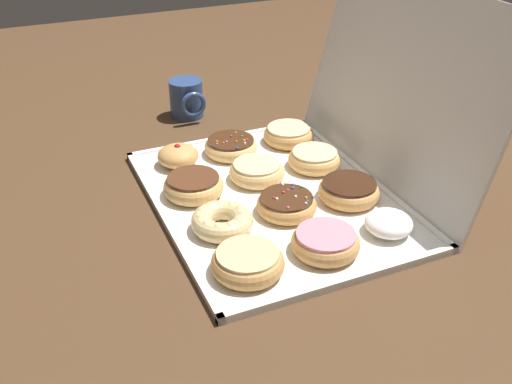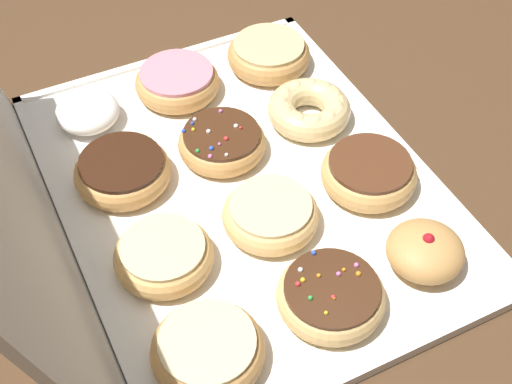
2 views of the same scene
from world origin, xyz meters
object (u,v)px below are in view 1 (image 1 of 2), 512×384
object	(u,v)px
chocolate_frosted_donut_10	(349,191)
coffee_mug	(187,98)
donut_box	(272,198)
glazed_ring_donut_3	(248,262)
jelly_filled_donut_0	(178,156)
sprinkle_donut_6	(289,204)
glazed_ring_donut_5	(259,171)
glazed_ring_donut_8	(289,134)
glazed_ring_donut_9	(314,159)
sprinkle_donut_4	(231,146)
chocolate_frosted_donut_1	(193,186)
cruller_donut_2	(222,220)
pink_frosted_donut_7	(325,242)
powdered_filled_donut_11	(389,223)

from	to	relation	value
chocolate_frosted_donut_10	coffee_mug	bearing A→B (deg)	-163.77
donut_box	glazed_ring_donut_3	distance (m)	0.24
jelly_filled_donut_0	sprinkle_donut_6	size ratio (longest dim) A/B	0.77
glazed_ring_donut_5	coffee_mug	distance (m)	0.39
glazed_ring_donut_3	glazed_ring_donut_8	world-z (taller)	glazed_ring_donut_3
glazed_ring_donut_9	donut_box	bearing A→B (deg)	-61.67
glazed_ring_donut_8	coffee_mug	distance (m)	0.30
glazed_ring_donut_5	glazed_ring_donut_9	world-z (taller)	same
jelly_filled_donut_0	sprinkle_donut_6	distance (m)	0.29
chocolate_frosted_donut_10	sprinkle_donut_4	bearing A→B (deg)	-153.15
glazed_ring_donut_3	glazed_ring_donut_5	xyz separation A→B (m)	(-0.27, 0.14, -0.00)
chocolate_frosted_donut_1	cruller_donut_2	xyz separation A→B (m)	(0.14, 0.01, -0.00)
glazed_ring_donut_5	pink_frosted_donut_7	distance (m)	0.27
glazed_ring_donut_3	pink_frosted_donut_7	bearing A→B (deg)	89.29
sprinkle_donut_6	coffee_mug	bearing A→B (deg)	-177.04
sprinkle_donut_6	powdered_filled_donut_11	world-z (taller)	same
glazed_ring_donut_3	glazed_ring_donut_5	size ratio (longest dim) A/B	1.06
chocolate_frosted_donut_1	cruller_donut_2	world-z (taller)	chocolate_frosted_donut_1
chocolate_frosted_donut_1	glazed_ring_donut_5	xyz separation A→B (m)	(-0.01, 0.14, -0.00)
glazed_ring_donut_5	glazed_ring_donut_8	bearing A→B (deg)	134.39
chocolate_frosted_donut_1	cruller_donut_2	size ratio (longest dim) A/B	1.06
chocolate_frosted_donut_1	cruller_donut_2	distance (m)	0.14
sprinkle_donut_6	glazed_ring_donut_9	distance (m)	0.19
glazed_ring_donut_3	chocolate_frosted_donut_10	xyz separation A→B (m)	(-0.13, 0.27, -0.00)
cruller_donut_2	chocolate_frosted_donut_10	xyz separation A→B (m)	(0.00, 0.26, -0.00)
chocolate_frosted_donut_10	coffee_mug	xyz separation A→B (m)	(-0.53, -0.15, 0.02)
chocolate_frosted_donut_10	glazed_ring_donut_5	bearing A→B (deg)	-138.29
chocolate_frosted_donut_10	powdered_filled_donut_11	bearing A→B (deg)	2.34
chocolate_frosted_donut_1	pink_frosted_donut_7	bearing A→B (deg)	28.29
sprinkle_donut_6	glazed_ring_donut_8	size ratio (longest dim) A/B	0.97
chocolate_frosted_donut_1	sprinkle_donut_4	size ratio (longest dim) A/B	1.01
pink_frosted_donut_7	chocolate_frosted_donut_10	size ratio (longest dim) A/B	0.98
chocolate_frosted_donut_1	powdered_filled_donut_11	distance (m)	0.38
glazed_ring_donut_5	coffee_mug	bearing A→B (deg)	-176.02
sprinkle_donut_4	glazed_ring_donut_5	bearing A→B (deg)	4.50
chocolate_frosted_donut_10	jelly_filled_donut_0	bearing A→B (deg)	-135.93
pink_frosted_donut_7	glazed_ring_donut_5	bearing A→B (deg)	-179.59
donut_box	glazed_ring_donut_8	bearing A→B (deg)	145.78
chocolate_frosted_donut_10	coffee_mug	world-z (taller)	coffee_mug
donut_box	glazed_ring_donut_8	world-z (taller)	glazed_ring_donut_8
pink_frosted_donut_7	powdered_filled_donut_11	xyz separation A→B (m)	(-0.00, 0.13, -0.00)
chocolate_frosted_donut_1	pink_frosted_donut_7	world-z (taller)	chocolate_frosted_donut_1
powdered_filled_donut_11	sprinkle_donut_6	bearing A→B (deg)	-134.77
powdered_filled_donut_11	glazed_ring_donut_8	bearing A→B (deg)	179.91
sprinkle_donut_4	glazed_ring_donut_9	distance (m)	0.19
glazed_ring_donut_8	coffee_mug	xyz separation A→B (m)	(-0.25, -0.16, 0.02)
cruller_donut_2	glazed_ring_donut_8	world-z (taller)	cruller_donut_2
sprinkle_donut_4	chocolate_frosted_donut_10	size ratio (longest dim) A/B	0.98
glazed_ring_donut_8	chocolate_frosted_donut_10	world-z (taller)	same
sprinkle_donut_4	sprinkle_donut_6	world-z (taller)	same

